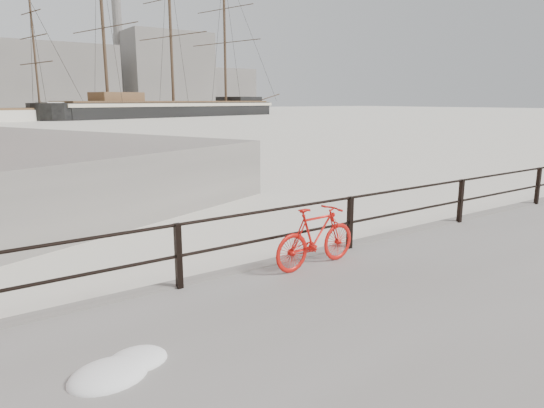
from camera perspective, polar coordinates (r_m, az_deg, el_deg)
ground at (r=12.20m, az=20.42°, el=-3.46°), size 400.00×400.00×0.00m
guardrail at (r=11.93m, az=21.30°, el=0.34°), size 28.00×0.10×1.00m
bicycle at (r=8.18m, az=5.20°, el=-3.85°), size 1.73×0.35×1.04m
barque_black at (r=99.32m, az=-11.44°, el=10.06°), size 65.74×34.98×35.26m
industrial_west at (r=149.67m, az=-24.34°, el=13.30°), size 32.00×18.00×18.00m
industrial_mid at (r=165.07m, az=-12.42°, el=14.90°), size 26.00×20.00×24.00m
industrial_east at (r=179.54m, az=-6.03°, el=13.26°), size 20.00×16.00×14.00m
smokestack at (r=165.98m, az=-17.64°, el=18.08°), size 2.80×2.80×44.00m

